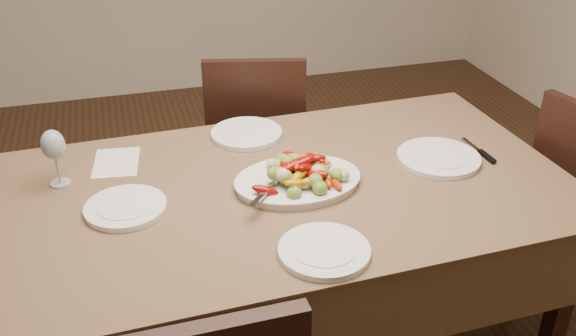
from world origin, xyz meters
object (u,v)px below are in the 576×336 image
(plate_left, at_px, (126,208))
(wine_glass, at_px, (55,156))
(chair_far, at_px, (257,144))
(plate_right, at_px, (439,158))
(serving_platter, at_px, (298,182))
(plate_near, at_px, (324,251))
(plate_far, at_px, (247,134))
(dining_table, at_px, (288,276))

(plate_left, xyz_separation_m, wine_glass, (-0.20, 0.22, 0.09))
(plate_left, height_order, wine_glass, wine_glass)
(chair_far, relative_size, plate_right, 3.31)
(chair_far, xyz_separation_m, plate_right, (0.46, -0.83, 0.29))
(chair_far, bearing_deg, wine_glass, 52.07)
(serving_platter, bearing_deg, plate_near, -95.39)
(plate_right, bearing_deg, plate_near, -144.24)
(plate_far, relative_size, plate_near, 1.03)
(serving_platter, height_order, plate_left, serving_platter)
(plate_far, bearing_deg, wine_glass, -165.04)
(plate_right, distance_m, wine_glass, 1.28)
(serving_platter, relative_size, plate_near, 1.58)
(plate_left, bearing_deg, wine_glass, 131.69)
(plate_right, height_order, plate_near, same)
(plate_near, bearing_deg, plate_far, 93.36)
(plate_right, bearing_deg, wine_glass, 171.32)
(chair_far, height_order, wine_glass, wine_glass)
(serving_platter, distance_m, plate_right, 0.52)
(dining_table, relative_size, wine_glass, 8.98)
(dining_table, distance_m, wine_glass, 0.88)
(chair_far, distance_m, plate_near, 1.27)
(wine_glass, bearing_deg, chair_far, 38.48)
(plate_left, height_order, plate_near, same)
(plate_near, xyz_separation_m, wine_glass, (-0.71, 0.59, 0.09))
(dining_table, distance_m, plate_far, 0.55)
(plate_right, bearing_deg, serving_platter, -176.74)
(plate_right, distance_m, plate_near, 0.68)
(chair_far, distance_m, wine_glass, 1.10)
(plate_left, distance_m, plate_far, 0.61)
(dining_table, height_order, plate_far, plate_far)
(chair_far, distance_m, plate_left, 1.09)
(dining_table, relative_size, plate_far, 6.95)
(plate_near, bearing_deg, wine_glass, 140.02)
(serving_platter, distance_m, wine_glass, 0.78)
(plate_left, height_order, plate_far, same)
(dining_table, xyz_separation_m, wine_glass, (-0.71, 0.21, 0.48))
(plate_right, xyz_separation_m, wine_glass, (-1.26, 0.19, 0.09))
(dining_table, height_order, plate_near, plate_near)
(serving_platter, bearing_deg, plate_far, 101.35)
(wine_glass, bearing_deg, plate_left, -48.31)
(plate_right, relative_size, plate_near, 1.12)
(chair_far, relative_size, serving_platter, 2.36)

